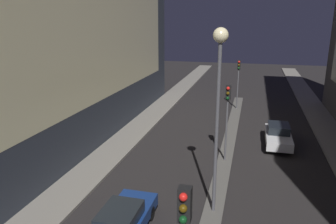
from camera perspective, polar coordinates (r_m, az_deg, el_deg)
building_left at (r=23.80m, az=-19.51°, el=17.53°), size 6.01×33.91×19.54m
median_strip at (r=22.38m, az=10.10°, el=-7.19°), size 0.92×33.29×0.11m
traffic_light_mid at (r=20.14m, az=10.31°, el=0.97°), size 0.32×0.42×4.82m
traffic_light_far at (r=32.77m, az=12.17°, el=6.57°), size 0.32×0.42×4.82m
street_lamp at (r=13.86m, az=8.84°, el=5.50°), size 0.63×0.63×8.31m
car_left_lane at (r=14.30m, az=-7.93°, el=-18.34°), size 1.71×4.38×1.43m
car_right_lane at (r=24.73m, az=18.64°, el=-3.84°), size 1.71×4.38×1.47m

